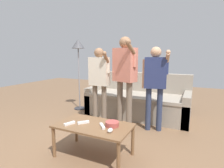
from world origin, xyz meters
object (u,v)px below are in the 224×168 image
Objects in this scene: couch at (138,101)px; floor_lamp at (78,50)px; coffee_table at (93,129)px; player_left at (99,77)px; player_right at (155,79)px; snack_bowl at (112,124)px; player_center at (125,72)px; game_remote_nunchuk at (110,130)px; game_remote_wand_near at (70,123)px; game_remote_wand_far at (83,122)px; game_remote_wand_spare at (102,126)px.

floor_lamp is (-1.43, -0.19, 1.13)m from couch.
coffee_table is 1.26m from player_left.
snack_bowl is at bearing -104.72° from player_right.
player_right is at bearing 7.29° from player_left.
floor_lamp is 1.58m from player_center.
player_center reaches higher than couch.
player_right is at bearing 65.58° from coffee_table.
player_right is (0.23, 1.28, 0.46)m from game_remote_nunchuk.
floor_lamp reaches higher than snack_bowl.
couch is 2.02m from game_remote_wand_near.
game_remote_wand_near and game_remote_wand_far have the same top height.
coffee_table is at bearing -90.77° from couch.
player_center is 0.54m from player_right.
game_remote_wand_far and game_remote_wand_spare have the same top height.
player_center is 1.26m from game_remote_wand_spare.
couch reaches higher than game_remote_wand_near.
snack_bowl is 0.39m from game_remote_wand_far.
coffee_table is at bearing -90.31° from player_center.
coffee_table is 7.07× the size of game_remote_wand_far.
game_remote_wand_far is at bearing 179.59° from game_remote_wand_spare.
player_left is 1.32m from game_remote_wand_spare.
player_right is (0.52, 0.08, -0.11)m from player_center.
floor_lamp is at bearing 145.23° from player_left.
game_remote_wand_near is at bearing -80.08° from player_left.
game_remote_wand_near is 1.06× the size of game_remote_wand_spare.
couch is 1.87m from coffee_table.
couch is 15.65× the size of game_remote_wand_far.
game_remote_nunchuk is at bearing -76.39° from player_center.
player_center reaches higher than snack_bowl.
floor_lamp is 11.01× the size of game_remote_wand_near.
game_remote_wand_spare is (0.43, 0.11, -0.00)m from game_remote_wand_near.
player_right is (0.53, 1.17, 0.54)m from coffee_table.
game_remote_wand_near is (-0.81, -1.29, -0.47)m from player_right.
couch is 2.00m from game_remote_nunchuk.
snack_bowl is 0.10× the size of player_center.
coffee_table is 1.26m from player_center.
game_remote_wand_far is at bearing -97.67° from player_center.
game_remote_nunchuk is at bearing -30.72° from game_remote_wand_spare.
couch reaches higher than game_remote_nunchuk.
game_remote_wand_spare is at bearing 14.05° from game_remote_wand_near.
coffee_table is at bearing 7.76° from game_remote_wand_far.
floor_lamp is 1.17× the size of player_left.
player_left reaches higher than couch.
couch reaches higher than game_remote_wand_far.
game_remote_nunchuk is at bearing -55.73° from player_left.
game_remote_nunchuk is at bearing -46.39° from floor_lamp.
player_left is 1.20m from game_remote_wand_far.
floor_lamp is 12.22× the size of game_remote_wand_far.
snack_bowl is 0.12× the size of player_right.
couch is at bearing 97.78° from game_remote_nunchuk.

